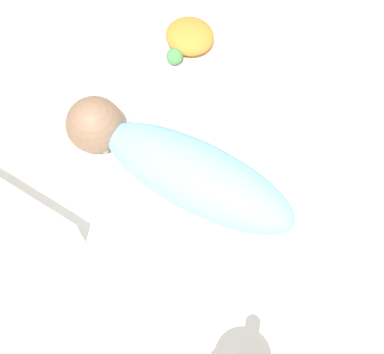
# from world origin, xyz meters

# --- Properties ---
(ground_plane) EXTENTS (12.00, 12.00, 0.00)m
(ground_plane) POSITION_xyz_m (0.00, 0.00, 0.00)
(ground_plane) COLOR #B2A893
(bed_mattress) EXTENTS (1.19, 1.05, 0.13)m
(bed_mattress) POSITION_xyz_m (0.00, 0.00, 0.07)
(bed_mattress) COLOR white
(bed_mattress) RESTS_ON ground_plane
(burp_cloth) EXTENTS (0.16, 0.16, 0.02)m
(burp_cloth) POSITION_xyz_m (0.01, -0.28, 0.14)
(burp_cloth) COLOR white
(burp_cloth) RESTS_ON bed_mattress
(swaddled_baby) EXTENTS (0.18, 0.58, 0.14)m
(swaddled_baby) POSITION_xyz_m (0.00, -0.03, 0.20)
(swaddled_baby) COLOR #7FB7E5
(swaddled_baby) RESTS_ON bed_mattress
(turtle_plush) EXTENTS (0.16, 0.13, 0.06)m
(turtle_plush) POSITION_xyz_m (-0.35, -0.22, 0.16)
(turtle_plush) COLOR orange
(turtle_plush) RESTS_ON bed_mattress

